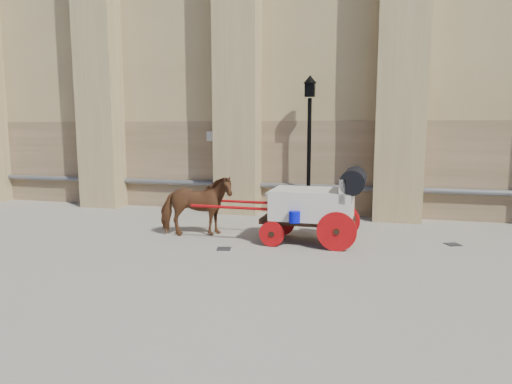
# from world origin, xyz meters

# --- Properties ---
(ground) EXTENTS (90.00, 90.00, 0.00)m
(ground) POSITION_xyz_m (0.00, 0.00, 0.00)
(ground) COLOR slate
(ground) RESTS_ON ground
(horse) EXTENTS (2.03, 1.40, 1.57)m
(horse) POSITION_xyz_m (-1.09, 0.19, 0.78)
(horse) COLOR brown
(horse) RESTS_ON ground
(carriage) EXTENTS (4.23, 1.50, 1.84)m
(carriage) POSITION_xyz_m (2.05, 0.23, 0.99)
(carriage) COLOR black
(carriage) RESTS_ON ground
(street_lamp) EXTENTS (0.41, 0.41, 4.35)m
(street_lamp) POSITION_xyz_m (1.35, 3.40, 2.33)
(street_lamp) COLOR black
(street_lamp) RESTS_ON ground
(drain_grate_near) EXTENTS (0.38, 0.38, 0.01)m
(drain_grate_near) POSITION_xyz_m (0.02, -0.87, 0.01)
(drain_grate_near) COLOR black
(drain_grate_near) RESTS_ON ground
(drain_grate_far) EXTENTS (0.42, 0.42, 0.01)m
(drain_grate_far) POSITION_xyz_m (5.21, 0.90, 0.01)
(drain_grate_far) COLOR black
(drain_grate_far) RESTS_ON ground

